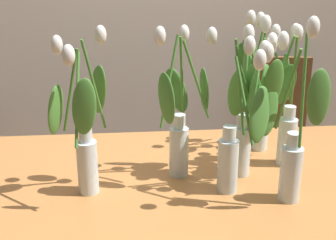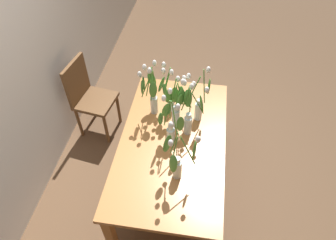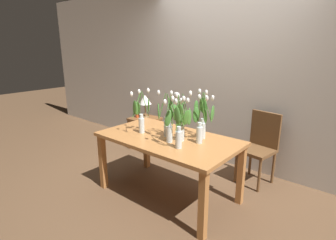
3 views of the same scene
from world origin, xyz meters
name	(u,v)px [view 2 (image 2 of 3)]	position (x,y,z in m)	size (l,w,h in m)	color
ground_plane	(172,186)	(0.00, 0.00, 0.00)	(18.00, 18.00, 0.00)	brown
dining_table	(173,147)	(0.00, 0.00, 0.65)	(1.60, 0.90, 0.74)	#B7753D
tulip_vase_0	(151,93)	(0.31, 0.24, 0.97)	(0.24, 0.18, 0.56)	silver
tulip_vase_1	(169,96)	(0.37, 0.09, 0.91)	(0.17, 0.17, 0.52)	silver
tulip_vase_2	(178,161)	(-0.35, -0.08, 0.95)	(0.21, 0.27, 0.54)	silver
tulip_vase_3	(199,103)	(0.30, -0.19, 0.93)	(0.16, 0.20, 0.59)	silver
tulip_vase_4	(170,127)	(-0.03, 0.02, 0.94)	(0.22, 0.22, 0.54)	silver
tulip_vase_5	(177,105)	(0.22, -0.01, 0.95)	(0.16, 0.26, 0.56)	silver
tulip_vase_6	(188,111)	(0.15, -0.11, 0.97)	(0.16, 0.27, 0.54)	silver
dining_chair	(88,95)	(0.68, 1.03, 0.52)	(0.46, 0.46, 0.93)	brown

